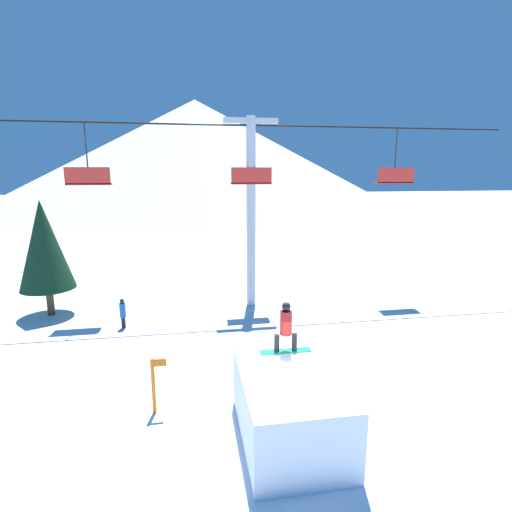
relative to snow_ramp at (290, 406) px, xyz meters
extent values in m
plane|color=white|center=(-0.44, -0.22, -0.82)|extent=(220.00, 220.00, 0.00)
cone|color=silver|center=(-0.44, 69.71, 8.70)|extent=(73.06, 73.06, 19.04)
cube|color=white|center=(0.00, 0.00, 0.00)|extent=(2.25, 3.46, 1.63)
cube|color=silver|center=(0.00, 1.68, 0.78)|extent=(2.25, 0.10, 0.06)
cube|color=#1E9E6B|center=(0.18, 1.18, 0.83)|extent=(1.33, 0.26, 0.03)
cylinder|color=black|center=(-0.06, 1.18, 1.07)|extent=(0.14, 0.14, 0.45)
cylinder|color=black|center=(0.41, 1.18, 1.07)|extent=(0.14, 0.14, 0.45)
cylinder|color=red|center=(0.18, 1.18, 1.61)|extent=(0.30, 0.30, 0.63)
sphere|color=black|center=(0.18, 1.18, 2.05)|extent=(0.23, 0.23, 0.23)
cylinder|color=#B2B2B7|center=(0.62, 9.77, 3.46)|extent=(0.42, 0.42, 8.56)
cube|color=#B2B2B7|center=(0.62, 9.77, 7.54)|extent=(2.40, 0.24, 0.24)
cylinder|color=black|center=(0.62, 9.77, 7.34)|extent=(24.27, 0.08, 0.08)
cylinder|color=#28282D|center=(-6.25, 9.77, 6.10)|extent=(0.06, 0.06, 2.48)
cube|color=red|center=(-6.25, 9.77, 4.86)|extent=(1.80, 0.44, 0.08)
cube|color=red|center=(-6.25, 9.59, 5.21)|extent=(1.80, 0.08, 0.70)
cylinder|color=#28282D|center=(0.62, 9.77, 6.10)|extent=(0.06, 0.06, 2.48)
cube|color=red|center=(0.62, 9.77, 4.86)|extent=(1.80, 0.44, 0.08)
cube|color=red|center=(0.62, 9.59, 5.21)|extent=(1.80, 0.08, 0.70)
cylinder|color=#28282D|center=(7.50, 9.77, 6.10)|extent=(0.06, 0.06, 2.48)
cube|color=red|center=(7.50, 9.77, 4.86)|extent=(1.80, 0.44, 0.08)
cube|color=red|center=(7.50, 9.59, 5.21)|extent=(1.80, 0.08, 0.70)
cylinder|color=#4C3823|center=(-8.31, 9.84, -0.21)|extent=(0.31, 0.31, 1.20)
cone|color=black|center=(-8.31, 9.84, 2.32)|extent=(2.27, 2.27, 3.87)
cylinder|color=orange|center=(-3.23, 1.57, -0.06)|extent=(0.10, 0.10, 1.52)
cube|color=orange|center=(-3.05, 1.57, 0.58)|extent=(0.36, 0.02, 0.20)
cylinder|color=black|center=(-4.93, 7.74, -0.59)|extent=(0.17, 0.17, 0.45)
cylinder|color=#1E5693|center=(-4.93, 7.74, -0.07)|extent=(0.24, 0.24, 0.60)
sphere|color=#232328|center=(-4.93, 7.74, 0.32)|extent=(0.18, 0.18, 0.18)
camera|label=1|loc=(-2.17, -8.15, 5.39)|focal=28.00mm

